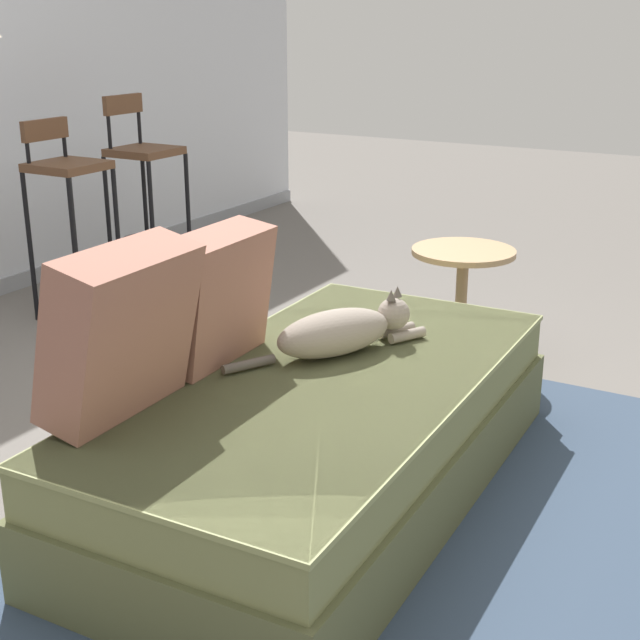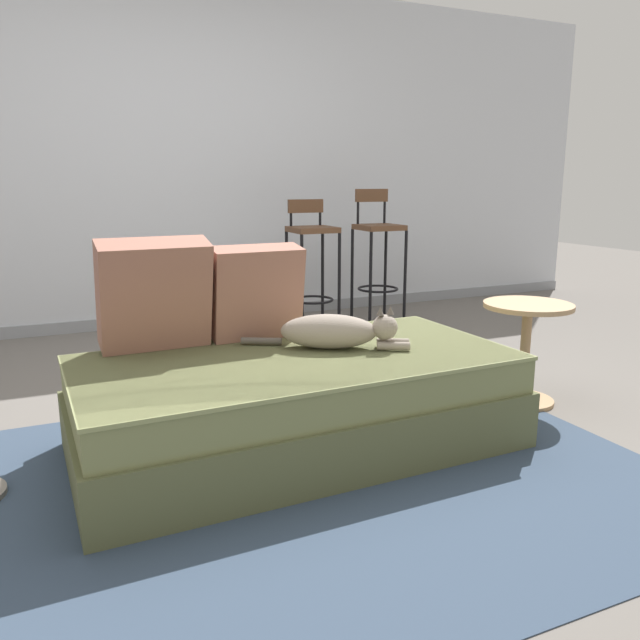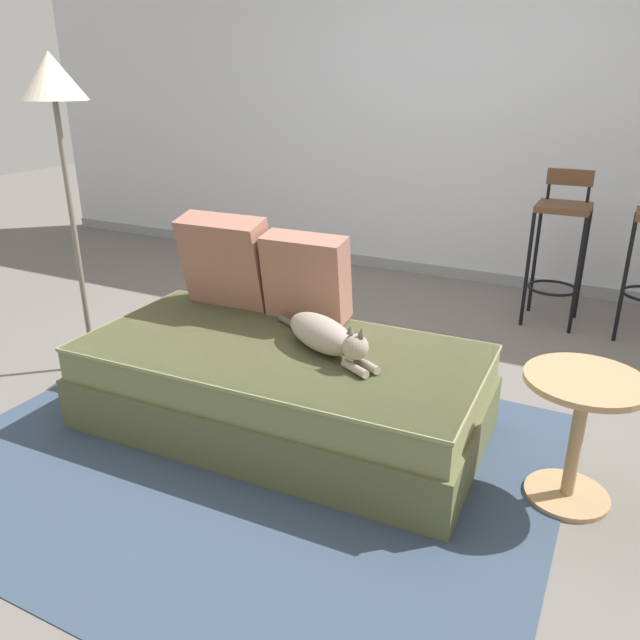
{
  "view_description": "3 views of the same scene",
  "coord_description": "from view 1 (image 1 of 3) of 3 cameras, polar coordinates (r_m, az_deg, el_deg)",
  "views": [
    {
      "loc": [
        -2.21,
        -1.65,
        1.46
      ],
      "look_at": [
        0.15,
        -0.3,
        0.52
      ],
      "focal_mm": 50.0,
      "sensor_mm": 36.0,
      "label": 1
    },
    {
      "loc": [
        -0.94,
        -2.72,
        1.11
      ],
      "look_at": [
        0.15,
        -0.3,
        0.52
      ],
      "focal_mm": 35.0,
      "sensor_mm": 36.0,
      "label": 2
    },
    {
      "loc": [
        1.31,
        -2.6,
        1.54
      ],
      "look_at": [
        0.15,
        -0.3,
        0.52
      ],
      "focal_mm": 35.0,
      "sensor_mm": 36.0,
      "label": 3
    }
  ],
  "objects": [
    {
      "name": "area_rug",
      "position": [
        2.81,
        5.69,
        -12.26
      ],
      "size": [
        2.53,
        2.02,
        0.01
      ],
      "primitive_type": "cube",
      "color": "#334256",
      "rests_on": "ground"
    },
    {
      "name": "bar_stool_near_window",
      "position": [
        4.57,
        -15.79,
        7.33
      ],
      "size": [
        0.32,
        0.32,
        0.98
      ],
      "color": "black",
      "rests_on": "ground"
    },
    {
      "name": "ground_plane",
      "position": [
        3.12,
        -6.23,
        -9.0
      ],
      "size": [
        16.0,
        16.0,
        0.0
      ],
      "primitive_type": "plane",
      "color": "#66605B",
      "rests_on": "ground"
    },
    {
      "name": "side_table",
      "position": [
        3.87,
        9.05,
        1.91
      ],
      "size": [
        0.44,
        0.44,
        0.52
      ],
      "color": "tan",
      "rests_on": "ground"
    },
    {
      "name": "bar_stool_by_doorway",
      "position": [
        4.98,
        -11.19,
        8.77
      ],
      "size": [
        0.33,
        0.33,
        1.06
      ],
      "color": "black",
      "rests_on": "ground"
    },
    {
      "name": "throw_pillow_corner",
      "position": [
        2.47,
        -12.64,
        -0.71
      ],
      "size": [
        0.47,
        0.28,
        0.48
      ],
      "color": "#936051",
      "rests_on": "couch"
    },
    {
      "name": "throw_pillow_middle",
      "position": [
        2.82,
        -6.62,
        1.53
      ],
      "size": [
        0.42,
        0.22,
        0.43
      ],
      "color": "#936051",
      "rests_on": "couch"
    },
    {
      "name": "couch",
      "position": [
        2.83,
        0.25,
        -7.26
      ],
      "size": [
        1.85,
        0.97,
        0.4
      ],
      "color": "brown",
      "rests_on": "ground"
    },
    {
      "name": "cat",
      "position": [
        2.91,
        1.41,
        -0.7
      ],
      "size": [
        0.67,
        0.42,
        0.19
      ],
      "color": "gray",
      "rests_on": "couch"
    }
  ]
}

